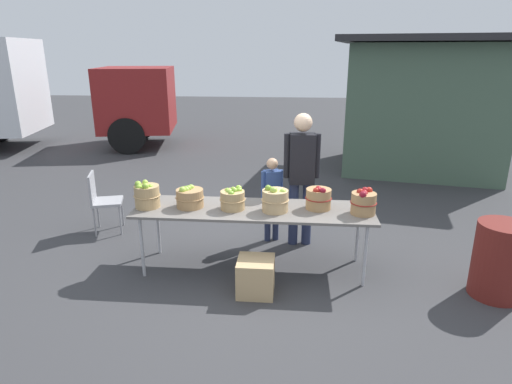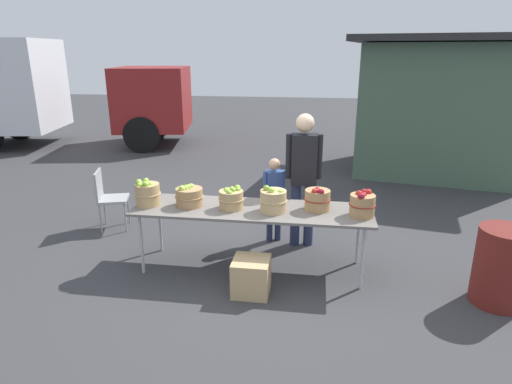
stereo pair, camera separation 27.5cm
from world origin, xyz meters
name	(u,v)px [view 2 (the right image)]	position (x,y,z in m)	size (l,w,h in m)	color
ground_plane	(252,268)	(0.00, 0.00, 0.00)	(40.00, 40.00, 0.00)	#38383A
market_table	(252,211)	(0.00, 0.00, 0.71)	(2.70, 0.76, 0.75)	slate
apple_basket_green_0	(147,193)	(-1.22, -0.06, 0.89)	(0.30, 0.30, 0.31)	tan
apple_basket_green_1	(189,196)	(-0.73, -0.01, 0.86)	(0.33, 0.33, 0.26)	#A87F51
apple_basket_green_2	(231,198)	(-0.23, -0.03, 0.87)	(0.29, 0.29, 0.26)	tan
apple_basket_green_3	(273,200)	(0.25, -0.06, 0.88)	(0.31, 0.31, 0.30)	tan
apple_basket_red_0	(317,199)	(0.73, 0.06, 0.87)	(0.30, 0.30, 0.28)	#A87F51
apple_basket_red_1	(362,204)	(1.21, -0.06, 0.88)	(0.29, 0.29, 0.29)	#A87F51
vendor_adult	(304,170)	(0.54, 0.75, 1.02)	(0.46, 0.25, 1.73)	#262D4C
child_customer	(274,193)	(0.16, 0.82, 0.67)	(0.28, 0.22, 1.14)	#262D4C
box_truck	(15,89)	(-7.25, 6.09, 1.49)	(7.96, 3.47, 2.75)	silver
food_kiosk	(438,106)	(3.11, 4.89, 1.38)	(3.98, 3.50, 2.74)	#47604C
folding_chair	(108,195)	(-2.22, 0.91, 0.51)	(0.50, 0.50, 0.86)	#99999E
trash_barrel	(502,267)	(2.58, -0.37, 0.40)	(0.53, 0.53, 0.80)	maroon
produce_crate	(251,276)	(0.07, -0.55, 0.19)	(0.38, 0.38, 0.38)	tan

